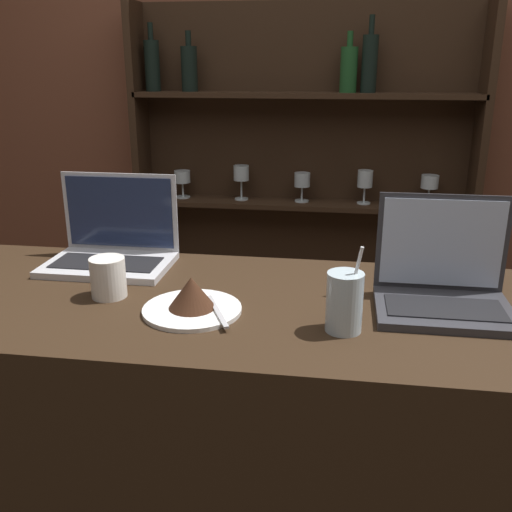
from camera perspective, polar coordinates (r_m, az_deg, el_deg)
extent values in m
cube|color=black|center=(1.58, 1.42, -21.88)|extent=(2.12, 0.63, 1.02)
cube|color=brown|center=(2.48, 5.38, 14.24)|extent=(7.00, 0.06, 2.70)
cube|color=#332114|center=(2.58, -10.94, 3.75)|extent=(0.03, 0.18, 1.78)
cube|color=#332114|center=(2.50, 20.51, 2.38)|extent=(0.03, 0.18, 1.78)
cube|color=#332114|center=(2.53, 4.66, 3.69)|extent=(1.41, 0.02, 1.78)
cube|color=#332114|center=(2.56, 4.32, -4.48)|extent=(1.37, 0.18, 0.02)
cube|color=#332114|center=(2.42, 4.58, 5.22)|extent=(1.37, 0.18, 0.02)
cube|color=#332114|center=(2.36, 4.86, 15.76)|extent=(1.37, 0.18, 0.02)
cylinder|color=silver|center=(2.51, -7.30, 5.89)|extent=(0.06, 0.06, 0.01)
cylinder|color=silver|center=(2.50, -7.33, 6.63)|extent=(0.01, 0.01, 0.06)
cylinder|color=silver|center=(2.49, -7.39, 7.88)|extent=(0.07, 0.07, 0.05)
cylinder|color=silver|center=(2.45, -1.46, 5.74)|extent=(0.06, 0.06, 0.01)
cylinder|color=silver|center=(2.44, -1.47, 6.69)|extent=(0.01, 0.01, 0.08)
cylinder|color=silver|center=(2.43, -1.48, 8.31)|extent=(0.07, 0.07, 0.06)
cylinder|color=silver|center=(2.42, 4.59, 5.52)|extent=(0.06, 0.06, 0.01)
cylinder|color=silver|center=(2.41, 4.61, 6.27)|extent=(0.01, 0.01, 0.06)
cylinder|color=silver|center=(2.40, 4.64, 7.62)|extent=(0.07, 0.07, 0.06)
cylinder|color=silver|center=(2.42, 10.71, 5.23)|extent=(0.06, 0.06, 0.01)
cylinder|color=silver|center=(2.41, 10.76, 6.05)|extent=(0.01, 0.01, 0.06)
cylinder|color=silver|center=(2.40, 10.86, 7.61)|extent=(0.06, 0.06, 0.07)
cylinder|color=silver|center=(2.44, 16.78, 4.89)|extent=(0.06, 0.06, 0.01)
cylinder|color=silver|center=(2.43, 16.86, 5.73)|extent=(0.01, 0.01, 0.07)
cylinder|color=silver|center=(2.42, 16.99, 7.12)|extent=(0.07, 0.07, 0.05)
cylinder|color=black|center=(2.35, 11.28, 18.30)|extent=(0.06, 0.06, 0.21)
cylinder|color=black|center=(2.36, 11.51, 21.73)|extent=(0.02, 0.02, 0.07)
cylinder|color=black|center=(2.43, -6.69, 18.07)|extent=(0.07, 0.07, 0.17)
cylinder|color=black|center=(2.44, -6.80, 20.80)|extent=(0.02, 0.02, 0.06)
cylinder|color=black|center=(2.48, -10.33, 18.19)|extent=(0.06, 0.06, 0.20)
cylinder|color=black|center=(2.48, -10.52, 21.23)|extent=(0.02, 0.02, 0.07)
cylinder|color=#1E4C23|center=(2.35, 9.25, 17.89)|extent=(0.07, 0.07, 0.17)
cylinder|color=#1E4C23|center=(2.35, 9.40, 20.64)|extent=(0.02, 0.02, 0.06)
cube|color=silver|center=(1.57, -14.53, -0.85)|extent=(0.33, 0.22, 0.02)
cube|color=black|center=(1.56, -14.72, -0.63)|extent=(0.28, 0.12, 0.00)
cube|color=silver|center=(1.64, -13.42, 4.31)|extent=(0.33, 0.00, 0.22)
cube|color=#1E2847|center=(1.63, -13.45, 4.28)|extent=(0.30, 0.01, 0.20)
cube|color=#333338|center=(1.31, 18.23, -5.17)|extent=(0.29, 0.22, 0.02)
cube|color=black|center=(1.30, 18.35, -4.94)|extent=(0.25, 0.12, 0.00)
cube|color=#333338|center=(1.37, 18.06, 1.28)|extent=(0.29, 0.00, 0.23)
cube|color=silver|center=(1.37, 18.08, 1.25)|extent=(0.27, 0.01, 0.20)
cylinder|color=white|center=(1.27, -6.40, -5.35)|extent=(0.22, 0.22, 0.01)
cone|color=#381E11|center=(1.25, -6.47, -3.65)|extent=(0.10, 0.10, 0.07)
cube|color=#B7B7BC|center=(1.24, -3.90, -5.52)|extent=(0.08, 0.16, 0.00)
cylinder|color=silver|center=(1.17, 8.83, -4.58)|extent=(0.07, 0.07, 0.13)
cylinder|color=white|center=(1.16, 9.55, -3.31)|extent=(0.04, 0.01, 0.18)
cylinder|color=silver|center=(1.37, -14.56, -2.09)|extent=(0.08, 0.08, 0.09)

